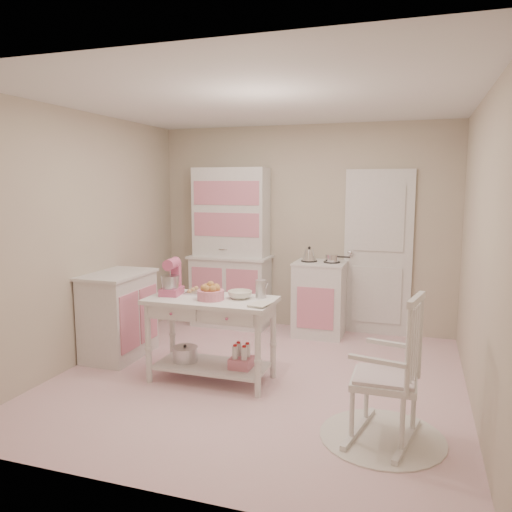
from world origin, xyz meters
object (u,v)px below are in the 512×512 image
Objects in this scene: hutch at (230,248)px; rocking_chair at (385,367)px; base_cabinet at (119,315)px; stove at (320,298)px; stand_mixer at (171,277)px; work_table at (211,339)px; bread_basket at (211,295)px.

hutch reaches higher than rocking_chair.
base_cabinet is 0.84× the size of rocking_chair.
stove is 0.84× the size of rocking_chair.
base_cabinet is at bearing 152.84° from stand_mixer.
hutch is at bearing 64.64° from base_cabinet.
stand_mixer is (0.08, -1.80, -0.07)m from hutch.
stand_mixer is at bearing -87.34° from hutch.
hutch is 2.26× the size of base_cabinet.
base_cabinet reaches higher than work_table.
stove is 0.77× the size of work_table.
stove is 2.41m from base_cabinet.
stand_mixer is at bearing -19.88° from base_cabinet.
stand_mixer reaches higher than work_table.
base_cabinet is at bearing -142.68° from stove.
rocking_chair reaches higher than stove.
stove reaches higher than bread_basket.
bread_basket is (-0.68, -1.82, 0.39)m from stove.
stand_mixer is (-2.05, 0.65, 0.42)m from rocking_chair.
hutch is 1.80m from stand_mixer.
base_cabinet is at bearing 173.55° from rocking_chair.
base_cabinet is 1.35m from bread_basket.
base_cabinet reaches higher than bread_basket.
stand_mixer reaches higher than bread_basket.
base_cabinet is at bearing 163.84° from bread_basket.
stove is at bearing 50.19° from stand_mixer.
hutch is at bearing 105.65° from bread_basket.
base_cabinet is (-1.92, -1.46, 0.00)m from stove.
bread_basket is (0.52, -1.87, -0.19)m from hutch.
work_table is (-1.63, 0.63, -0.15)m from rocking_chair.
hutch is at bearing 177.61° from stove.
hutch is 6.12× the size of stand_mixer.
bread_basket is at bearing -74.35° from hutch.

